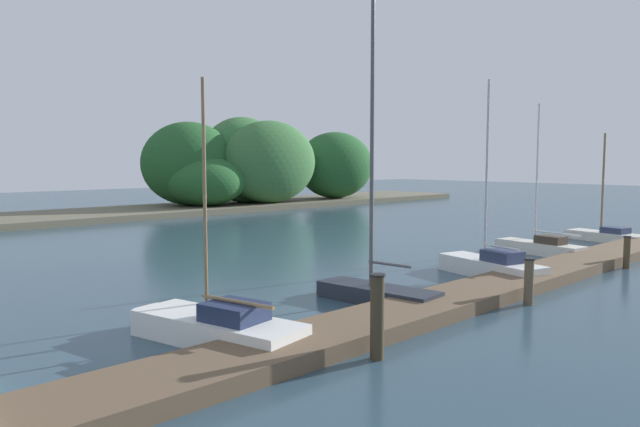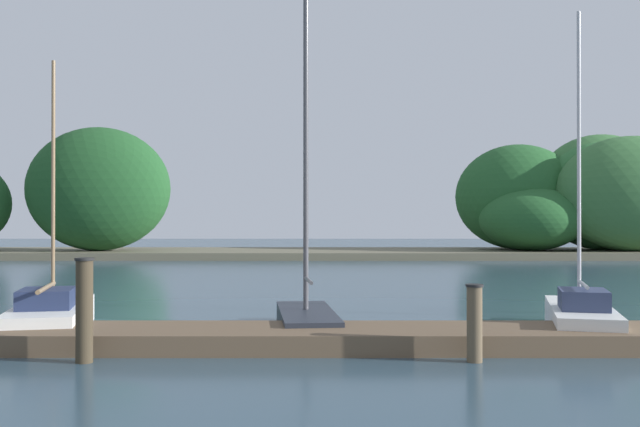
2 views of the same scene
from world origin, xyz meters
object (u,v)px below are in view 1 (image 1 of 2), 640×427
Objects in this scene: mooring_piling_1 at (377,317)px; sailboat_1 at (213,326)px; mooring_piling_3 at (627,252)px; sailboat_4 at (538,246)px; sailboat_2 at (374,286)px; mooring_piling_2 at (529,281)px; sailboat_3 at (488,265)px; sailboat_5 at (604,235)px.

sailboat_1 is at bearing 118.39° from mooring_piling_1.
mooring_piling_1 is 1.44× the size of mooring_piling_3.
sailboat_4 reaches higher than sailboat_1.
mooring_piling_3 is (13.45, 0.14, -0.25)m from mooring_piling_1.
mooring_piling_2 is (2.69, -2.98, 0.20)m from sailboat_2.
sailboat_3 reaches higher than sailboat_1.
sailboat_1 is 21.75m from sailboat_5.
sailboat_1 is at bearing 169.19° from mooring_piling_3.
sailboat_3 is at bearing 109.13° from sailboat_4.
sailboat_3 reaches higher than mooring_piling_2.
sailboat_5 is 20.40m from mooring_piling_1.
sailboat_2 reaches higher than sailboat_3.
mooring_piling_2 is (7.72, -2.98, 0.27)m from sailboat_1.
mooring_piling_3 is (10.05, -2.88, 0.15)m from sailboat_2.
mooring_piling_2 reaches higher than mooring_piling_3.
mooring_piling_2 is at bearing -179.21° from mooring_piling_3.
sailboat_4 reaches higher than mooring_piling_3.
sailboat_3 reaches higher than sailboat_4.
sailboat_2 is 4.57m from mooring_piling_1.
mooring_piling_1 reaches higher than mooring_piling_2.
sailboat_5 reaches higher than mooring_piling_2.
mooring_piling_2 is (-2.62, -2.68, 0.25)m from sailboat_3.
sailboat_2 is 6.81× the size of mooring_piling_2.
sailboat_2 is 1.66× the size of sailboat_5.
sailboat_3 is 3.87× the size of mooring_piling_1.
sailboat_1 is 5.03m from sailboat_2.
sailboat_2 is at bearing 100.92° from sailboat_3.
mooring_piling_2 is at bearing 114.09° from sailboat_5.
sailboat_3 is at bearing 45.71° from mooring_piling_2.
mooring_piling_1 is 1.34× the size of mooring_piling_2.
sailboat_1 is at bearing 158.88° from mooring_piling_2.
sailboat_4 is 4.92× the size of mooring_piling_2.
sailboat_4 is 14.79m from mooring_piling_1.
sailboat_3 is 9.13m from mooring_piling_1.
sailboat_4 is at bearing 14.67° from mooring_piling_1.
sailboat_2 reaches higher than sailboat_4.
sailboat_2 reaches higher than sailboat_5.
sailboat_4 reaches higher than sailboat_5.
sailboat_4 is 9.02m from mooring_piling_2.
mooring_piling_2 is (-14.03, -3.33, 0.31)m from sailboat_5.
mooring_piling_1 is (-14.30, -3.74, 0.49)m from sailboat_4.
sailboat_2 is at bearing 41.64° from mooring_piling_1.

